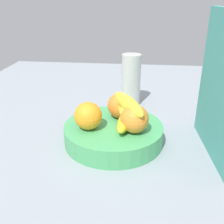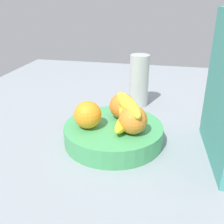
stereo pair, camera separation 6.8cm
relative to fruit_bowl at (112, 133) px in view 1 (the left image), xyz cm
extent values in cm
cube|color=gray|center=(-2.66, 0.42, -4.12)|extent=(180.00, 140.00, 3.00)
cylinder|color=#45A05F|center=(0.00, 0.00, 0.00)|extent=(27.74, 27.74, 5.25)
sphere|color=orange|center=(2.65, -6.14, 6.38)|extent=(7.51, 7.51, 7.51)
sphere|color=orange|center=(3.24, 6.26, 6.38)|extent=(7.51, 7.51, 7.51)
sphere|color=orange|center=(-5.43, 1.86, 6.38)|extent=(7.51, 7.51, 7.51)
ellipsoid|color=yellow|center=(-0.73, 4.11, 4.62)|extent=(17.41, 6.56, 4.00)
ellipsoid|color=yellow|center=(-1.90, 3.51, 6.82)|extent=(17.46, 7.36, 4.00)
ellipsoid|color=yellow|center=(-0.51, 4.26, 9.02)|extent=(16.89, 11.51, 4.00)
cube|color=teal|center=(1.65, 26.96, 15.38)|extent=(28.06, 3.63, 36.00)
cylinder|color=#B7BAB3|center=(-29.21, 3.90, 6.92)|extent=(7.03, 7.03, 19.08)
camera|label=1|loc=(65.65, 7.25, 36.13)|focal=42.39mm
camera|label=2|loc=(64.56, 13.98, 36.13)|focal=42.39mm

